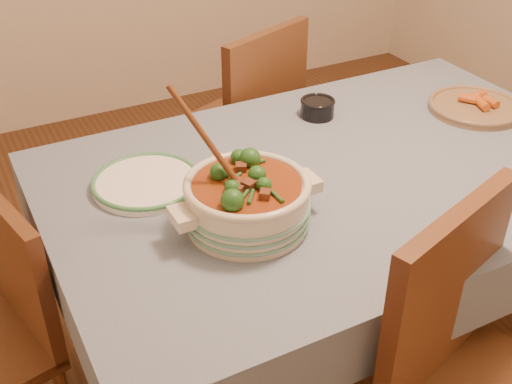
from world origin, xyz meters
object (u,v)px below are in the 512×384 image
at_px(dining_table, 339,195).
at_px(white_plate, 146,182).
at_px(condiment_bowl, 318,107).
at_px(chair_far, 245,124).
at_px(fried_plate, 475,105).
at_px(stew_casserole, 247,198).
at_px(chair_near, 476,378).

height_order(dining_table, white_plate, white_plate).
bearing_deg(condiment_bowl, chair_far, 95.93).
distance_m(fried_plate, chair_far, 0.89).
bearing_deg(stew_casserole, chair_far, 63.76).
height_order(white_plate, fried_plate, fried_plate).
relative_size(dining_table, stew_casserole, 4.26).
xyz_separation_m(dining_table, stew_casserole, (-0.36, -0.12, 0.17)).
relative_size(dining_table, chair_far, 1.78).
bearing_deg(dining_table, white_plate, 162.14).
bearing_deg(chair_far, fried_plate, 107.48).
distance_m(stew_casserole, fried_plate, 1.01).
relative_size(white_plate, chair_near, 0.36).
xyz_separation_m(stew_casserole, chair_near, (0.32, -0.52, -0.29)).
xyz_separation_m(dining_table, white_plate, (-0.53, 0.17, 0.11)).
distance_m(condiment_bowl, chair_near, 1.01).
bearing_deg(stew_casserole, white_plate, 119.86).
distance_m(white_plate, chair_far, 0.88).
bearing_deg(stew_casserole, fried_plate, 13.08).
relative_size(dining_table, chair_near, 1.75).
xyz_separation_m(condiment_bowl, chair_near, (-0.16, -0.96, -0.25)).
relative_size(stew_casserole, fried_plate, 1.04).
xyz_separation_m(stew_casserole, chair_far, (0.44, 0.89, -0.30)).
relative_size(white_plate, condiment_bowl, 2.35).
bearing_deg(dining_table, chair_near, -93.55).
bearing_deg(dining_table, chair_far, 84.54).
bearing_deg(stew_casserole, chair_near, -58.20).
bearing_deg(condiment_bowl, dining_table, -110.52).
xyz_separation_m(white_plate, fried_plate, (1.15, -0.06, 0.01)).
xyz_separation_m(condiment_bowl, chair_far, (-0.05, 0.45, -0.26)).
bearing_deg(white_plate, condiment_bowl, 13.04).
relative_size(stew_casserole, chair_far, 0.42).
bearing_deg(white_plate, chair_near, -58.88).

